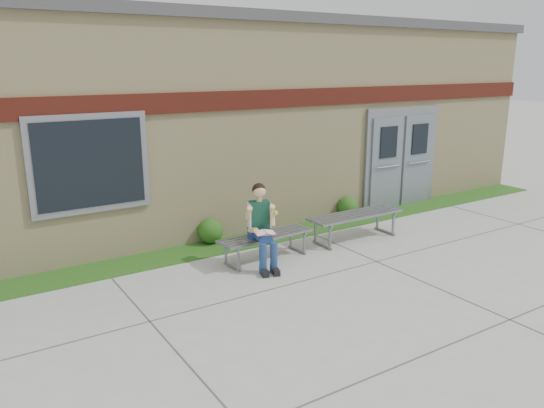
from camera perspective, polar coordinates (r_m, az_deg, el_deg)
ground at (r=8.23m, az=8.50°, el=-8.56°), size 80.00×80.00×0.00m
grass_strip at (r=10.19m, az=-1.11°, el=-3.67°), size 16.00×0.80×0.02m
school_building at (r=12.72m, az=-9.27°, el=9.52°), size 16.20×6.22×4.20m
bench_left at (r=9.02m, az=-0.65°, el=-3.93°), size 1.74×0.58×0.45m
bench_right at (r=10.15m, az=8.97°, el=-1.67°), size 1.95×0.55×0.51m
girl at (r=8.64m, az=-1.11°, el=-2.25°), size 0.55×0.89×1.37m
shrub_mid at (r=9.89m, az=-6.64°, el=-2.88°), size 0.47×0.47×0.47m
shrub_east at (r=11.65m, az=8.11°, el=-0.26°), size 0.44×0.44×0.44m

